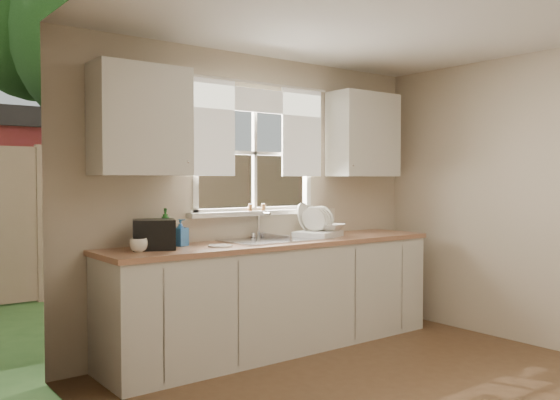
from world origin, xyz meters
TOP-DOWN VIEW (x-y plane):
  - room_walls at (0.00, -0.07)m, footprint 3.62×4.02m
  - ceiling at (0.00, 0.00)m, footprint 3.60×4.00m
  - window at (0.00, 2.00)m, footprint 1.38×0.16m
  - curtains at (0.00, 1.95)m, footprint 1.50×0.03m
  - base_cabinets at (0.00, 1.68)m, footprint 3.00×0.62m
  - countertop at (0.00, 1.68)m, footprint 3.04×0.65m
  - upper_cabinet_left at (-1.15, 1.82)m, footprint 0.70×0.33m
  - upper_cabinet_right at (1.15, 1.82)m, footprint 0.70×0.33m
  - wall_outlet at (0.88, 1.99)m, footprint 0.08×0.01m
  - sill_jars at (-0.03, 1.94)m, footprint 0.18×0.04m
  - backyard at (0.58, 8.42)m, footprint 20.00×10.00m
  - sink at (0.00, 1.71)m, footprint 0.88×0.52m
  - dish_rack at (0.46, 1.71)m, footprint 0.51×0.45m
  - bowl at (0.57, 1.66)m, footprint 0.32×0.32m
  - soap_bottle_a at (-0.95, 1.85)m, footprint 0.15×0.15m
  - soap_bottle_b at (-0.84, 1.82)m, footprint 0.12×0.12m
  - soap_bottle_c at (-1.14, 1.85)m, footprint 0.14×0.14m
  - saucer at (-0.62, 1.59)m, footprint 0.19×0.19m
  - cup at (-1.25, 1.65)m, footprint 0.16×0.16m
  - black_appliance at (-1.09, 1.74)m, footprint 0.38×0.35m

SIDE VIEW (x-z plane):
  - base_cabinets at x=0.00m, z-range 0.00..0.87m
  - sink at x=0.00m, z-range 0.64..1.04m
  - countertop at x=0.00m, z-range 0.87..0.91m
  - saucer at x=-0.62m, z-range 0.91..0.92m
  - cup at x=-1.25m, z-range 0.91..1.01m
  - soap_bottle_c at x=-1.14m, z-range 0.91..1.06m
  - dish_rack at x=0.46m, z-range 0.83..1.14m
  - bowl at x=0.57m, z-range 0.97..1.03m
  - soap_bottle_b at x=-0.84m, z-range 0.91..1.12m
  - black_appliance at x=-1.09m, z-range 0.91..1.13m
  - soap_bottle_a at x=-0.95m, z-range 0.91..1.20m
  - wall_outlet at x=0.88m, z-range 1.02..1.14m
  - sill_jars at x=-0.03m, z-range 1.15..1.21m
  - room_walls at x=0.00m, z-range -0.01..2.49m
  - window at x=0.00m, z-range 0.95..2.02m
  - upper_cabinet_left at x=-1.15m, z-range 1.45..2.25m
  - upper_cabinet_right at x=1.15m, z-range 1.45..2.25m
  - curtains at x=0.00m, z-range 1.53..2.34m
  - ceiling at x=0.00m, z-range 2.49..2.51m
  - backyard at x=0.58m, z-range 0.40..6.53m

